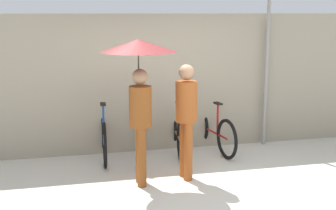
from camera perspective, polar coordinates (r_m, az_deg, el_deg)
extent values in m
plane|color=beige|center=(6.61, 2.54, -10.55)|extent=(30.00, 30.00, 0.00)
cube|color=gray|center=(8.33, -1.55, 2.70)|extent=(9.95, 0.12, 2.43)
torus|color=black|center=(8.53, -7.99, -3.00)|extent=(0.09, 0.74, 0.74)
torus|color=black|center=(7.55, -7.72, -4.87)|extent=(0.09, 0.74, 0.74)
cylinder|color=#19478C|center=(8.04, -7.86, -3.88)|extent=(0.10, 1.02, 0.04)
cylinder|color=#19478C|center=(7.80, -7.87, -2.13)|extent=(0.04, 0.04, 0.59)
cube|color=black|center=(7.73, -7.93, 0.10)|extent=(0.10, 0.21, 0.03)
cylinder|color=#19478C|center=(8.47, -8.05, -1.07)|extent=(0.04, 0.04, 0.59)
cylinder|color=#19478C|center=(8.41, -8.10, 0.89)|extent=(0.44, 0.06, 0.03)
torus|color=black|center=(8.58, -3.09, -2.85)|extent=(0.21, 0.73, 0.74)
torus|color=black|center=(7.57, -3.34, -4.78)|extent=(0.21, 0.73, 0.74)
cylinder|color=brown|center=(8.07, -3.21, -3.75)|extent=(0.26, 1.03, 0.04)
cylinder|color=brown|center=(7.82, -3.27, -2.01)|extent=(0.04, 0.04, 0.59)
cube|color=black|center=(7.76, -3.30, 0.23)|extent=(0.13, 0.21, 0.03)
cylinder|color=brown|center=(8.50, -3.11, -0.62)|extent=(0.04, 0.04, 0.68)
cylinder|color=brown|center=(8.44, -3.14, 1.64)|extent=(0.44, 0.12, 0.03)
torus|color=black|center=(8.79, 0.69, -2.73)|extent=(0.14, 0.67, 0.67)
torus|color=black|center=(7.84, 1.55, -4.45)|extent=(0.14, 0.67, 0.67)
cylinder|color=brown|center=(8.31, 1.09, -3.54)|extent=(0.16, 0.98, 0.04)
cylinder|color=brown|center=(8.08, 1.26, -1.87)|extent=(0.04, 0.04, 0.58)
cube|color=black|center=(8.01, 1.27, 0.24)|extent=(0.12, 0.21, 0.03)
cylinder|color=brown|center=(8.70, 0.69, -0.35)|extent=(0.04, 0.04, 0.75)
cylinder|color=brown|center=(8.64, 0.70, 2.08)|extent=(0.44, 0.09, 0.03)
torus|color=black|center=(8.93, 3.90, -2.44)|extent=(0.15, 0.69, 0.69)
torus|color=black|center=(7.99, 7.19, -4.15)|extent=(0.15, 0.69, 0.69)
cylinder|color=maroon|center=(8.45, 5.45, -3.25)|extent=(0.18, 1.08, 0.04)
cylinder|color=maroon|center=(8.23, 6.07, -1.75)|extent=(0.04, 0.04, 0.54)
cube|color=black|center=(8.17, 6.12, 0.19)|extent=(0.11, 0.21, 0.03)
cylinder|color=maroon|center=(8.86, 3.92, -0.39)|extent=(0.04, 0.04, 0.65)
cylinder|color=maroon|center=(8.80, 3.95, 1.69)|extent=(0.44, 0.08, 0.03)
cylinder|color=brown|center=(6.67, -3.22, -6.44)|extent=(0.13, 0.13, 0.86)
cylinder|color=brown|center=(6.84, -3.43, -5.99)|extent=(0.13, 0.13, 0.86)
cylinder|color=brown|center=(6.58, -3.39, -0.21)|extent=(0.32, 0.32, 0.58)
sphere|color=#997051|center=(6.51, -3.44, 3.45)|extent=(0.22, 0.22, 0.22)
cylinder|color=#332D28|center=(6.65, -3.60, 3.36)|extent=(0.02, 0.02, 0.72)
cone|color=#591919|center=(6.60, -3.64, 7.24)|extent=(1.08, 1.08, 0.18)
cylinder|color=#9E4C1E|center=(6.92, 2.47, -5.71)|extent=(0.13, 0.13, 0.87)
cylinder|color=#9E4C1E|center=(7.08, 1.94, -5.31)|extent=(0.13, 0.13, 0.87)
cylinder|color=#9E4C1E|center=(6.82, 2.25, 0.41)|extent=(0.32, 0.32, 0.59)
sphere|color=tan|center=(6.76, 2.28, 4.00)|extent=(0.23, 0.23, 0.23)
cylinder|color=gray|center=(8.81, 11.90, 4.11)|extent=(0.07, 0.07, 2.80)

